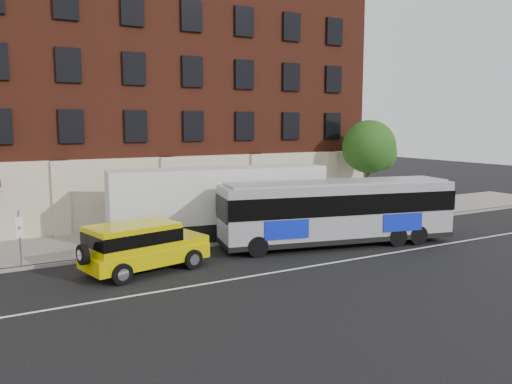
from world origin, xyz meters
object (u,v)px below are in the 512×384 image
city_bus (338,210)px  yellow_suv (140,244)px  sign_pole (20,235)px  shipping_container (220,204)px  street_tree (369,149)px

city_bus → yellow_suv: bearing=178.9°
sign_pole → yellow_suv: bearing=-34.1°
city_bus → shipping_container: shipping_container is taller
city_bus → yellow_suv: 10.07m
street_tree → yellow_suv: bearing=-160.7°
sign_pole → shipping_container: bearing=6.0°
street_tree → shipping_container: size_ratio=0.53×
street_tree → city_bus: 10.38m
city_bus → shipping_container: (-4.59, 4.10, 0.08)m
sign_pole → city_bus: size_ratio=0.21×
shipping_container → city_bus: bearing=-41.8°
sign_pole → shipping_container: 9.78m
street_tree → shipping_container: 12.79m
street_tree → yellow_suv: 19.11m
sign_pole → yellow_suv: sign_pole is taller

